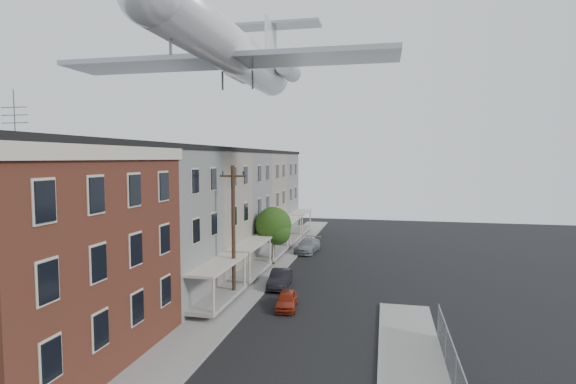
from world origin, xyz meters
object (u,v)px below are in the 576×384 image
(street_tree, at_px, (274,227))
(car_far, at_px, (308,246))
(car_mid, at_px, (280,279))
(car_near, at_px, (286,300))
(airplane, at_px, (236,53))
(utility_pole, at_px, (233,231))

(street_tree, xyz_separation_m, car_far, (1.93, 6.20, -2.77))
(car_far, bearing_deg, car_mid, -83.73)
(street_tree, xyz_separation_m, car_near, (3.47, -10.84, -2.91))
(car_mid, height_order, car_far, car_far)
(car_near, height_order, airplane, airplane)
(airplane, bearing_deg, utility_pole, -79.81)
(street_tree, relative_size, car_near, 1.65)
(street_tree, distance_m, airplane, 15.57)
(utility_pole, xyz_separation_m, car_far, (2.26, 16.13, -4.00))
(car_near, relative_size, car_mid, 0.83)
(airplane, bearing_deg, car_mid, 37.25)
(utility_pole, height_order, car_near, utility_pole)
(street_tree, height_order, car_near, street_tree)
(utility_pole, bearing_deg, airplane, 100.19)
(car_mid, bearing_deg, street_tree, 104.84)
(street_tree, height_order, car_mid, street_tree)
(utility_pole, height_order, airplane, airplane)
(street_tree, bearing_deg, car_far, 72.73)
(car_mid, xyz_separation_m, car_far, (-0.06, 12.54, 0.05))
(car_mid, xyz_separation_m, airplane, (-2.61, -1.98, 15.96))
(street_tree, xyz_separation_m, airplane, (-0.62, -8.32, 13.14))
(street_tree, bearing_deg, utility_pole, -91.89)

